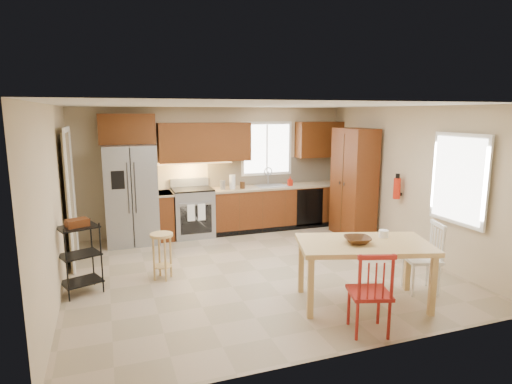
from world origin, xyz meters
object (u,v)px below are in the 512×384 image
at_px(chair_white, 422,258).
at_px(chair_red, 369,291).
at_px(fire_extinguisher, 397,188).
at_px(dining_table, 363,273).
at_px(pantry, 354,183).
at_px(table_jar, 383,235).
at_px(bar_stool, 162,256).
at_px(range_stove, 193,213).
at_px(table_bowl, 357,244).
at_px(refrigerator, 131,195).
at_px(utility_cart, 80,258).
at_px(soap_bottle, 290,181).

bearing_deg(chair_white, chair_red, 135.29).
height_order(fire_extinguisher, dining_table, fire_extinguisher).
height_order(pantry, fire_extinguisher, pantry).
height_order(table_jar, bar_stool, table_jar).
bearing_deg(bar_stool, range_stove, 69.07).
distance_m(range_stove, table_bowl, 3.96).
xyz_separation_m(dining_table, bar_stool, (-2.29, 1.67, -0.05)).
bearing_deg(bar_stool, dining_table, -34.32).
bearing_deg(pantry, refrigerator, 167.38).
height_order(pantry, chair_white, pantry).
bearing_deg(utility_cart, bar_stool, -13.43).
bearing_deg(bar_stool, soap_bottle, 35.98).
xyz_separation_m(dining_table, table_bowl, (-0.10, 0.00, 0.40)).
xyz_separation_m(dining_table, chair_white, (0.95, 0.05, 0.08)).
distance_m(range_stove, dining_table, 3.98).
xyz_separation_m(fire_extinguisher, utility_cart, (-5.13, -0.15, -0.62)).
bearing_deg(refrigerator, table_bowl, -55.86).
relative_size(refrigerator, range_stove, 1.98).
distance_m(table_jar, bar_stool, 3.11).
height_order(refrigerator, utility_cart, refrigerator).
xyz_separation_m(range_stove, utility_cart, (-1.95, -2.19, 0.02)).
height_order(chair_red, utility_cart, utility_cart).
distance_m(dining_table, chair_white, 0.95).
height_order(soap_bottle, bar_stool, soap_bottle).
height_order(fire_extinguisher, chair_red, fire_extinguisher).
xyz_separation_m(pantry, fire_extinguisher, (0.20, -1.05, 0.05)).
bearing_deg(bar_stool, table_jar, -28.88).
relative_size(range_stove, table_bowl, 2.81).
relative_size(refrigerator, chair_white, 1.91).
distance_m(chair_white, bar_stool, 3.62).
bearing_deg(fire_extinguisher, dining_table, -136.25).
distance_m(soap_bottle, chair_red, 4.41).
distance_m(chair_red, chair_white, 1.48).
bearing_deg(chair_white, table_jar, 102.09).
relative_size(table_jar, bar_stool, 0.21).
relative_size(pantry, table_bowl, 6.41).
height_order(fire_extinguisher, utility_cart, fire_extinguisher).
bearing_deg(chair_red, table_bowl, 86.05).
bearing_deg(table_jar, chair_red, -133.15).
relative_size(fire_extinguisher, utility_cart, 0.37).
bearing_deg(utility_cart, fire_extinguisher, -19.28).
bearing_deg(bar_stool, pantry, 17.25).
bearing_deg(soap_bottle, fire_extinguisher, -59.47).
bearing_deg(soap_bottle, pantry, -43.45).
bearing_deg(soap_bottle, chair_white, -84.45).
relative_size(pantry, table_jar, 14.66).
bearing_deg(soap_bottle, range_stove, 177.60).
relative_size(range_stove, chair_red, 0.97).
xyz_separation_m(range_stove, soap_bottle, (2.03, -0.08, 0.54)).
distance_m(chair_white, table_jar, 0.70).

